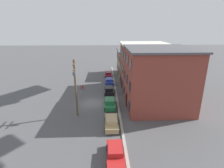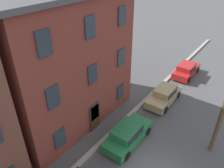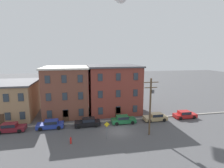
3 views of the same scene
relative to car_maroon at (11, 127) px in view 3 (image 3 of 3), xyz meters
name	(u,v)px [view 3 (image 3 of 3)]	position (x,y,z in m)	size (l,w,h in m)	color
ground_plane	(118,131)	(17.12, -3.17, -0.75)	(200.00, 200.00, 0.00)	#4C4C4F
kerb_strip	(112,121)	(17.12, 1.33, -0.67)	(56.00, 0.36, 0.16)	#9E998E
apartment_corner	(11,99)	(-2.48, 8.22, 2.77)	(10.00, 11.29, 7.00)	#9E7A56
apartment_midblock	(66,90)	(8.52, 7.58, 4.23)	(9.05, 10.01, 9.93)	brown
apartment_far	(113,88)	(18.56, 7.96, 4.32)	(10.98, 10.77, 10.10)	brown
car_maroon	(11,127)	(0.00, 0.00, 0.00)	(4.40, 1.92, 1.43)	maroon
car_blue	(51,124)	(6.18, 0.10, 0.00)	(4.40, 1.92, 1.43)	#233899
car_black	(88,122)	(12.43, -0.14, 0.00)	(4.40, 1.92, 1.43)	black
car_green	(123,119)	(18.82, -0.12, 0.00)	(4.40, 1.92, 1.43)	#1E6638
car_tan	(155,117)	(25.17, -0.07, 0.00)	(4.40, 1.92, 1.43)	tan
car_red	(185,114)	(31.42, 0.10, 0.00)	(4.40, 1.92, 1.43)	#B21E1E
caution_sign	(107,127)	(14.90, -5.55, 1.06)	(0.89, 0.08, 2.74)	slate
utility_pole	(151,104)	(21.72, -5.32, 4.25)	(2.40, 0.44, 8.89)	brown
fire_hydrant	(71,140)	(9.69, -5.89, -0.27)	(0.24, 0.34, 0.96)	red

